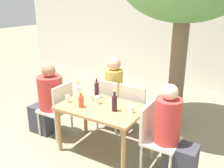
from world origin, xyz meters
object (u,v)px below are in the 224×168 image
person_seated_2 (116,95)px  wine_bottle_2 (114,103)px  patio_chair_1 (155,134)px  water_bottle_3 (78,91)px  patio_chair_3 (135,107)px  wine_bottle_1 (97,90)px  patio_chair_0 (58,107)px  drinking_glass_2 (132,109)px  drinking_glass_3 (90,96)px  person_seated_1 (173,137)px  drinking_glass_0 (68,99)px  drinking_glass_4 (98,100)px  soda_bottle_0 (81,101)px  drinking_glass_1 (92,98)px  patio_chair_2 (109,101)px  dining_table_front (101,113)px  person_seated_0 (48,102)px

person_seated_2 → wine_bottle_2: size_ratio=4.23×
patio_chair_1 → water_bottle_3: size_ratio=3.61×
patio_chair_3 → wine_bottle_1: bearing=36.8°
patio_chair_0 → drinking_glass_2: bearing=92.1°
patio_chair_1 → drinking_glass_3: 1.18m
person_seated_1 → drinking_glass_0: (-1.57, -0.12, 0.23)m
patio_chair_0 → patio_chair_3: (1.07, 0.61, 0.00)m
drinking_glass_2 → drinking_glass_4: 0.56m
soda_bottle_0 → wine_bottle_2: bearing=15.8°
wine_bottle_1 → drinking_glass_4: wine_bottle_1 is taller
soda_bottle_0 → drinking_glass_4: size_ratio=2.08×
patio_chair_3 → person_seated_2: person_seated_2 is taller
person_seated_1 → drinking_glass_1: 1.34m
patio_chair_2 → wine_bottle_1: size_ratio=2.84×
wine_bottle_2 → dining_table_front: bearing=173.4°
wine_bottle_2 → water_bottle_3: (-0.73, 0.15, -0.02)m
person_seated_2 → drinking_glass_3: 0.71m
dining_table_front → person_seated_1: person_seated_1 is taller
patio_chair_2 → drinking_glass_3: 0.51m
person_seated_0 → drinking_glass_3: bearing=102.8°
wine_bottle_2 → drinking_glass_0: wine_bottle_2 is taller
person_seated_2 → patio_chair_1: bearing=141.6°
patio_chair_2 → drinking_glass_4: patio_chair_2 is taller
soda_bottle_0 → drinking_glass_1: soda_bottle_0 is taller
drinking_glass_0 → drinking_glass_4: same height
patio_chair_1 → drinking_glass_1: patio_chair_1 is taller
person_seated_1 → drinking_glass_0: size_ratio=11.29×
person_seated_0 → person_seated_1: bearing=90.0°
person_seated_1 → water_bottle_3: size_ratio=4.85×
person_seated_0 → drinking_glass_0: size_ratio=11.18×
drinking_glass_2 → drinking_glass_4: bearing=178.5°
drinking_glass_2 → person_seated_1: bearing=-4.4°
drinking_glass_1 → drinking_glass_3: drinking_glass_1 is taller
person_seated_0 → drinking_glass_4: (0.96, 0.06, 0.22)m
patio_chair_1 → patio_chair_2: bearing=60.1°
person_seated_2 → soda_bottle_0: person_seated_2 is taller
water_bottle_3 → person_seated_1: bearing=-4.3°
patio_chair_2 → person_seated_2: person_seated_2 is taller
patio_chair_3 → drinking_glass_1: size_ratio=10.26×
patio_chair_1 → patio_chair_2: same height
patio_chair_0 → water_bottle_3: bearing=109.6°
dining_table_front → person_seated_1: 1.07m
wine_bottle_1 → drinking_glass_0: bearing=-124.9°
patio_chair_1 → person_seated_1: size_ratio=0.74×
wine_bottle_1 → drinking_glass_2: wine_bottle_1 is taller
dining_table_front → drinking_glass_2: drinking_glass_2 is taller
patio_chair_3 → drinking_glass_0: bearing=44.6°
patio_chair_0 → soda_bottle_0: soda_bottle_0 is taller
person_seated_0 → wine_bottle_1: bearing=107.2°
patio_chair_0 → drinking_glass_4: (0.73, 0.06, 0.25)m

